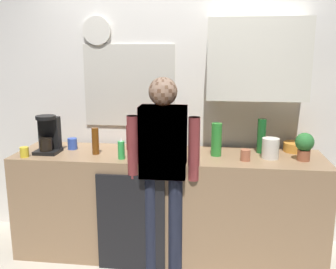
{
  "coord_description": "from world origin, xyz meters",
  "views": [
    {
      "loc": [
        0.4,
        -2.88,
        1.8
      ],
      "look_at": [
        0.01,
        0.25,
        1.1
      ],
      "focal_mm": 41.29,
      "sensor_mm": 36.0,
      "label": 1
    }
  ],
  "objects_px": {
    "bottle_amber_beer": "(95,141)",
    "cup_terracotta_mug": "(245,155)",
    "storage_canister": "(270,148)",
    "mixing_bowl": "(296,147)",
    "bottle_clear_soda": "(216,140)",
    "coffee_maker": "(48,136)",
    "dish_soap": "(121,150)",
    "person_guest": "(163,161)",
    "person_at_sink": "(163,161)",
    "bottle_red_vinegar": "(130,138)",
    "cup_blue_mug": "(72,144)",
    "bottle_olive_oil": "(184,136)",
    "potted_plant": "(304,145)",
    "bottle_green_wine": "(261,136)",
    "cup_yellow_cup": "(24,152)"
  },
  "relations": [
    {
      "from": "mixing_bowl",
      "to": "bottle_green_wine",
      "type": "bearing_deg",
      "value": -165.35
    },
    {
      "from": "bottle_clear_soda",
      "to": "dish_soap",
      "type": "xyz_separation_m",
      "value": [
        -0.77,
        -0.2,
        -0.06
      ]
    },
    {
      "from": "coffee_maker",
      "to": "bottle_clear_soda",
      "type": "relative_size",
      "value": 1.18
    },
    {
      "from": "cup_yellow_cup",
      "to": "dish_soap",
      "type": "xyz_separation_m",
      "value": [
        0.82,
        0.04,
        0.04
      ]
    },
    {
      "from": "mixing_bowl",
      "to": "bottle_olive_oil",
      "type": "bearing_deg",
      "value": -176.83
    },
    {
      "from": "dish_soap",
      "to": "storage_canister",
      "type": "xyz_separation_m",
      "value": [
        1.22,
        0.17,
        0.01
      ]
    },
    {
      "from": "bottle_clear_soda",
      "to": "bottle_amber_beer",
      "type": "height_order",
      "value": "bottle_clear_soda"
    },
    {
      "from": "cup_terracotta_mug",
      "to": "dish_soap",
      "type": "distance_m",
      "value": 1.01
    },
    {
      "from": "bottle_olive_oil",
      "to": "person_guest",
      "type": "relative_size",
      "value": 0.16
    },
    {
      "from": "bottle_red_vinegar",
      "to": "cup_terracotta_mug",
      "type": "distance_m",
      "value": 1.03
    },
    {
      "from": "bottle_red_vinegar",
      "to": "bottle_green_wine",
      "type": "distance_m",
      "value": 1.16
    },
    {
      "from": "bottle_amber_beer",
      "to": "person_guest",
      "type": "bearing_deg",
      "value": -20.3
    },
    {
      "from": "bottle_olive_oil",
      "to": "person_guest",
      "type": "bearing_deg",
      "value": -103.84
    },
    {
      "from": "bottle_clear_soda",
      "to": "coffee_maker",
      "type": "bearing_deg",
      "value": -177.1
    },
    {
      "from": "person_at_sink",
      "to": "person_guest",
      "type": "bearing_deg",
      "value": 0.0
    },
    {
      "from": "coffee_maker",
      "to": "potted_plant",
      "type": "height_order",
      "value": "coffee_maker"
    },
    {
      "from": "cup_blue_mug",
      "to": "mixing_bowl",
      "type": "relative_size",
      "value": 0.45
    },
    {
      "from": "dish_soap",
      "to": "person_guest",
      "type": "distance_m",
      "value": 0.38
    },
    {
      "from": "bottle_amber_beer",
      "to": "mixing_bowl",
      "type": "bearing_deg",
      "value": 10.13
    },
    {
      "from": "cup_yellow_cup",
      "to": "mixing_bowl",
      "type": "relative_size",
      "value": 0.39
    },
    {
      "from": "storage_canister",
      "to": "person_guest",
      "type": "bearing_deg",
      "value": -161.68
    },
    {
      "from": "bottle_amber_beer",
      "to": "cup_terracotta_mug",
      "type": "distance_m",
      "value": 1.27
    },
    {
      "from": "cup_blue_mug",
      "to": "cup_yellow_cup",
      "type": "relative_size",
      "value": 1.18
    },
    {
      "from": "bottle_olive_oil",
      "to": "cup_blue_mug",
      "type": "distance_m",
      "value": 1.01
    },
    {
      "from": "person_at_sink",
      "to": "person_guest",
      "type": "distance_m",
      "value": 0.0
    },
    {
      "from": "coffee_maker",
      "to": "cup_terracotta_mug",
      "type": "relative_size",
      "value": 3.59
    },
    {
      "from": "bottle_amber_beer",
      "to": "cup_terracotta_mug",
      "type": "xyz_separation_m",
      "value": [
        1.26,
        -0.04,
        -0.07
      ]
    },
    {
      "from": "mixing_bowl",
      "to": "dish_soap",
      "type": "bearing_deg",
      "value": -163.79
    },
    {
      "from": "bottle_red_vinegar",
      "to": "dish_soap",
      "type": "relative_size",
      "value": 1.22
    },
    {
      "from": "bottle_amber_beer",
      "to": "person_at_sink",
      "type": "height_order",
      "value": "person_at_sink"
    },
    {
      "from": "bottle_olive_oil",
      "to": "cup_blue_mug",
      "type": "bearing_deg",
      "value": -173.33
    },
    {
      "from": "cup_blue_mug",
      "to": "cup_terracotta_mug",
      "type": "height_order",
      "value": "cup_blue_mug"
    },
    {
      "from": "bottle_red_vinegar",
      "to": "bottle_amber_beer",
      "type": "height_order",
      "value": "bottle_amber_beer"
    },
    {
      "from": "cup_yellow_cup",
      "to": "mixing_bowl",
      "type": "bearing_deg",
      "value": 11.62
    },
    {
      "from": "bottle_red_vinegar",
      "to": "person_guest",
      "type": "bearing_deg",
      "value": -48.97
    },
    {
      "from": "bottle_amber_beer",
      "to": "cup_terracotta_mug",
      "type": "relative_size",
      "value": 2.5
    },
    {
      "from": "cup_terracotta_mug",
      "to": "person_guest",
      "type": "distance_m",
      "value": 0.67
    },
    {
      "from": "mixing_bowl",
      "to": "dish_soap",
      "type": "relative_size",
      "value": 1.22
    },
    {
      "from": "bottle_green_wine",
      "to": "person_at_sink",
      "type": "height_order",
      "value": "person_at_sink"
    },
    {
      "from": "storage_canister",
      "to": "coffee_maker",
      "type": "bearing_deg",
      "value": -178.62
    },
    {
      "from": "coffee_maker",
      "to": "dish_soap",
      "type": "bearing_deg",
      "value": -10.64
    },
    {
      "from": "coffee_maker",
      "to": "bottle_red_vinegar",
      "type": "distance_m",
      "value": 0.71
    },
    {
      "from": "storage_canister",
      "to": "mixing_bowl",
      "type": "bearing_deg",
      "value": 44.76
    },
    {
      "from": "cup_terracotta_mug",
      "to": "storage_canister",
      "type": "xyz_separation_m",
      "value": [
        0.21,
        0.09,
        0.04
      ]
    },
    {
      "from": "bottle_clear_soda",
      "to": "storage_canister",
      "type": "bearing_deg",
      "value": -3.58
    },
    {
      "from": "cup_blue_mug",
      "to": "potted_plant",
      "type": "height_order",
      "value": "potted_plant"
    },
    {
      "from": "bottle_clear_soda",
      "to": "person_at_sink",
      "type": "xyz_separation_m",
      "value": [
        -0.41,
        -0.31,
        -0.11
      ]
    },
    {
      "from": "dish_soap",
      "to": "person_guest",
      "type": "height_order",
      "value": "person_guest"
    },
    {
      "from": "cup_blue_mug",
      "to": "bottle_clear_soda",
      "type": "bearing_deg",
      "value": -2.45
    },
    {
      "from": "mixing_bowl",
      "to": "dish_soap",
      "type": "height_order",
      "value": "dish_soap"
    }
  ]
}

